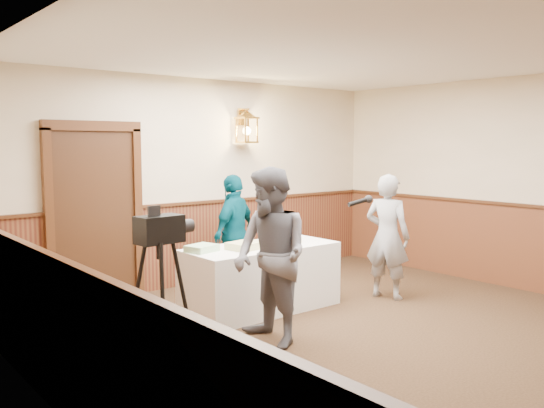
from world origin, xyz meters
The scene contains 10 objects.
ground centered at (0.00, 0.00, 0.00)m, with size 7.00×7.00×0.00m, color black.
room_shell centered at (-0.05, 0.45, 1.52)m, with size 6.02×7.02×2.81m.
display_table centered at (-0.26, 1.90, 0.38)m, with size 1.80×0.80×0.75m, color white.
tiered_cake centered at (0.13, 1.94, 0.88)m, with size 0.43×0.43×0.34m.
sheet_cake_yellow centered at (-0.52, 1.85, 0.79)m, with size 0.38×0.29×0.08m, color #D5D781.
sheet_cake_green centered at (-0.98, 2.03, 0.79)m, with size 0.31×0.25×0.07m, color #90CD92.
interviewer centered at (-0.90, 0.94, 0.85)m, with size 1.50×0.88×1.70m.
baker centered at (1.26, 1.31, 0.78)m, with size 0.57×0.37×1.55m, color gray.
assistant_p centered at (-0.02, 2.77, 0.77)m, with size 0.90×0.37×1.53m, color #03404F.
tv_camera_rig centered at (-2.29, 0.53, 0.63)m, with size 0.55×0.51×1.39m.
Camera 1 is at (-4.30, -3.23, 1.92)m, focal length 38.00 mm.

